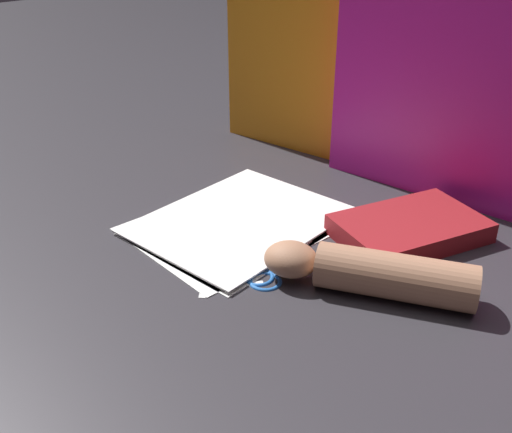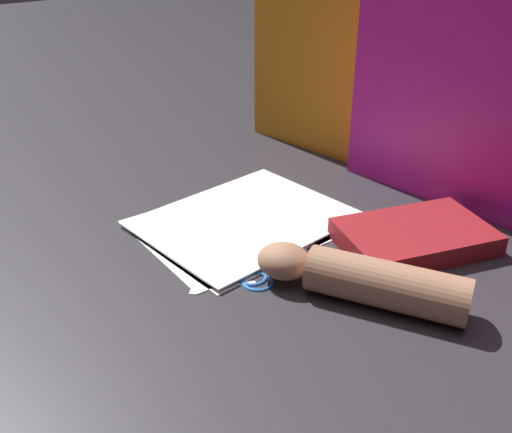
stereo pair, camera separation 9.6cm
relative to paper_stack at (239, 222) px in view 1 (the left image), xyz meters
The scene contains 10 objects.
ground_plane 0.11m from the paper_stack, 21.54° to the right, with size 6.00×6.00×0.00m, color #2D2B30.
backdrop_panel_left 0.42m from the paper_stack, 97.38° to the left, with size 0.67×0.12×0.39m.
backdrop_panel_center 0.52m from the paper_stack, 55.05° to the left, with size 0.64×0.10×0.54m.
paper_stack is the anchor object (origin of this frame).
book_closed 0.30m from the paper_stack, 37.58° to the left, with size 0.23×0.29×0.04m.
scissors 0.17m from the paper_stack, 22.88° to the right, with size 0.09×0.18×0.01m.
hand_forearm 0.29m from the paper_stack, ahead, with size 0.31×0.22×0.07m.
paper_scrap_near 0.19m from the paper_stack, 34.47° to the right, with size 0.02×0.03×0.00m.
paper_scrap_mid 0.22m from the paper_stack, 56.29° to the right, with size 0.02×0.02×0.00m.
paper_scrap_far 0.16m from the paper_stack, 67.48° to the right, with size 0.02×0.03×0.00m.
Camera 1 is at (0.61, -0.60, 0.53)m, focal length 42.00 mm.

